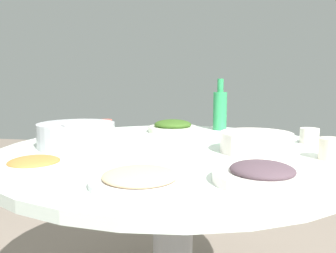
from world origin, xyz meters
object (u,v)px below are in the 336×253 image
(dish_eggplant, at_px, (262,174))
(tea_cup_side, at_px, (332,149))
(round_dining_table, at_px, (173,191))
(dish_tofu_braise, at_px, (34,165))
(rice_bowl, at_px, (77,134))
(soup_bowl, at_px, (256,143))
(dish_greens, at_px, (173,127))
(tea_cup_near, at_px, (309,136))
(green_bottle, at_px, (220,109))
(dish_noodles, at_px, (140,179))
(tea_cup_far, at_px, (106,125))

(dish_eggplant, distance_m, tea_cup_side, 0.37)
(round_dining_table, height_order, dish_tofu_braise, dish_tofu_braise)
(rice_bowl, xyz_separation_m, soup_bowl, (0.65, 0.02, -0.01))
(dish_greens, bearing_deg, dish_eggplant, -65.91)
(dish_eggplant, height_order, tea_cup_side, tea_cup_side)
(rice_bowl, height_order, tea_cup_near, rice_bowl)
(soup_bowl, bearing_deg, green_bottle, 104.69)
(dish_noodles, xyz_separation_m, dish_greens, (-0.06, 0.84, 0.01))
(soup_bowl, xyz_separation_m, tea_cup_far, (-0.71, 0.42, -0.01))
(rice_bowl, height_order, green_bottle, green_bottle)
(dish_tofu_braise, relative_size, green_bottle, 0.75)
(soup_bowl, distance_m, dish_greens, 0.55)
(rice_bowl, height_order, tea_cup_side, rice_bowl)
(green_bottle, relative_size, tea_cup_near, 3.53)
(rice_bowl, distance_m, dish_eggplant, 0.73)
(dish_tofu_braise, height_order, green_bottle, green_bottle)
(dish_greens, height_order, green_bottle, green_bottle)
(green_bottle, relative_size, tea_cup_far, 3.80)
(round_dining_table, height_order, dish_greens, dish_greens)
(tea_cup_far, bearing_deg, dish_tofu_braise, -83.82)
(dish_noodles, height_order, tea_cup_side, tea_cup_side)
(dish_tofu_braise, relative_size, dish_eggplant, 0.79)
(tea_cup_side, bearing_deg, dish_noodles, -145.83)
(dish_greens, height_order, tea_cup_side, tea_cup_side)
(soup_bowl, relative_size, tea_cup_near, 3.40)
(dish_noodles, height_order, green_bottle, green_bottle)
(green_bottle, bearing_deg, tea_cup_near, -41.55)
(dish_noodles, height_order, dish_greens, dish_greens)
(dish_noodles, xyz_separation_m, tea_cup_side, (0.53, 0.36, 0.02))
(soup_bowl, xyz_separation_m, green_bottle, (-0.14, 0.52, 0.07))
(soup_bowl, height_order, tea_cup_side, soup_bowl)
(tea_cup_far, relative_size, tea_cup_side, 0.85)
(dish_eggplant, bearing_deg, green_bottle, 97.93)
(dish_noodles, bearing_deg, rice_bowl, 130.37)
(round_dining_table, distance_m, rice_bowl, 0.42)
(dish_noodles, distance_m, tea_cup_far, 0.95)
(soup_bowl, height_order, dish_tofu_braise, soup_bowl)
(dish_greens, bearing_deg, dish_noodles, -86.14)
(green_bottle, distance_m, tea_cup_far, 0.58)
(round_dining_table, distance_m, green_bottle, 0.59)
(dish_eggplant, bearing_deg, soup_bowl, 87.72)
(dish_tofu_braise, height_order, tea_cup_side, tea_cup_side)
(green_bottle, bearing_deg, round_dining_table, -107.10)
(tea_cup_near, height_order, tea_cup_far, tea_cup_near)
(tea_cup_far, bearing_deg, rice_bowl, -83.44)
(dish_tofu_braise, distance_m, tea_cup_far, 0.79)
(green_bottle, bearing_deg, tea_cup_far, -170.30)
(soup_bowl, xyz_separation_m, tea_cup_near, (0.22, 0.20, -0.00))
(round_dining_table, height_order, tea_cup_near, tea_cup_near)
(soup_bowl, xyz_separation_m, dish_tofu_braise, (-0.62, -0.36, -0.02))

